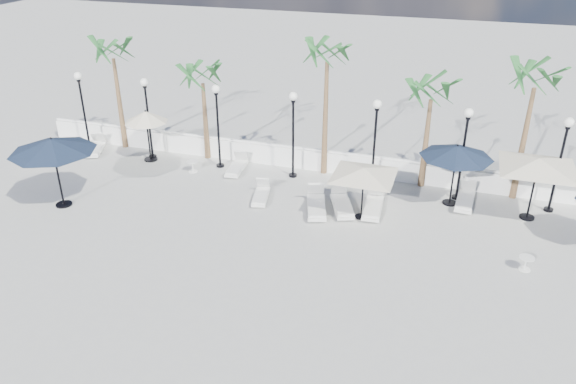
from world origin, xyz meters
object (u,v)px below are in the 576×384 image
(lounger_1, at_px, (237,167))
(lounger_7, at_px, (465,199))
(lounger_6, at_px, (342,204))
(lounger_2, at_px, (96,148))
(lounger_4, at_px, (373,206))
(parasol_navy_left, at_px, (52,146))
(lounger_5, at_px, (261,195))
(parasol_cream_sq_b, at_px, (540,159))
(parasol_navy_mid, at_px, (457,152))
(lounger_0, at_px, (41,157))
(lounger_3, at_px, (316,205))
(parasol_cream_sq_a, at_px, (364,168))
(parasol_cream_small, at_px, (146,117))

(lounger_1, xyz_separation_m, lounger_7, (9.92, -0.18, 0.02))
(lounger_6, bearing_deg, lounger_2, 149.19)
(lounger_4, distance_m, parasol_navy_left, 12.50)
(lounger_5, relative_size, parasol_cream_sq_b, 0.34)
(lounger_2, height_order, lounger_5, lounger_2)
(lounger_1, distance_m, lounger_2, 7.38)
(lounger_5, bearing_deg, parasol_navy_mid, 2.72)
(lounger_0, distance_m, lounger_7, 19.17)
(lounger_5, bearing_deg, lounger_3, -18.50)
(lounger_4, height_order, parasol_cream_sq_a, parasol_cream_sq_a)
(parasol_navy_left, height_order, parasol_navy_mid, parasol_navy_left)
(lounger_4, bearing_deg, lounger_0, 175.27)
(parasol_navy_left, distance_m, parasol_navy_mid, 15.46)
(lounger_4, relative_size, parasol_navy_mid, 0.74)
(parasol_cream_sq_b, distance_m, parasol_cream_small, 16.61)
(lounger_7, height_order, parasol_cream_small, parasol_cream_small)
(lounger_4, bearing_deg, lounger_3, -167.87)
(lounger_4, distance_m, parasol_cream_sq_b, 6.27)
(lounger_7, xyz_separation_m, parasol_cream_sq_b, (2.31, -0.41, 2.22))
(parasol_cream_small, bearing_deg, lounger_6, -12.23)
(parasol_cream_sq_b, bearing_deg, lounger_5, -170.80)
(lounger_2, height_order, lounger_6, lounger_6)
(lounger_5, relative_size, lounger_7, 0.88)
(lounger_1, height_order, lounger_3, lounger_3)
(parasol_navy_mid, bearing_deg, lounger_2, 179.05)
(lounger_4, height_order, parasol_navy_left, parasol_navy_left)
(lounger_1, xyz_separation_m, parasol_navy_mid, (9.33, -0.28, 2.01))
(parasol_navy_left, relative_size, parasol_navy_mid, 1.15)
(lounger_1, distance_m, lounger_6, 5.74)
(lounger_2, bearing_deg, lounger_6, -31.53)
(parasol_navy_mid, relative_size, parasol_cream_small, 1.15)
(lounger_6, xyz_separation_m, parasol_cream_small, (-9.70, 2.10, 1.85))
(lounger_6, bearing_deg, lounger_0, 157.15)
(parasol_cream_sq_b, bearing_deg, lounger_3, -166.25)
(lounger_7, distance_m, parasol_cream_small, 14.41)
(lounger_0, bearing_deg, parasol_cream_sq_a, -6.35)
(lounger_7, bearing_deg, lounger_1, -177.51)
(lounger_6, height_order, lounger_7, lounger_6)
(lounger_0, relative_size, lounger_6, 0.84)
(parasol_navy_left, xyz_separation_m, parasol_navy_mid, (14.68, 4.83, -0.31))
(lounger_1, xyz_separation_m, lounger_5, (1.99, -2.25, -0.02))
(lounger_1, bearing_deg, parasol_cream_small, 174.10)
(lounger_3, distance_m, parasol_cream_small, 9.29)
(lounger_7, bearing_deg, parasol_cream_sq_b, -6.58)
(lounger_2, relative_size, parasol_cream_sq_a, 0.44)
(lounger_0, xyz_separation_m, lounger_4, (15.69, -0.15, 0.04))
(lounger_0, distance_m, lounger_6, 14.53)
(lounger_0, distance_m, parasol_navy_left, 5.61)
(lounger_5, bearing_deg, lounger_6, -10.13)
(lounger_3, height_order, parasol_cream_small, parasol_cream_small)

